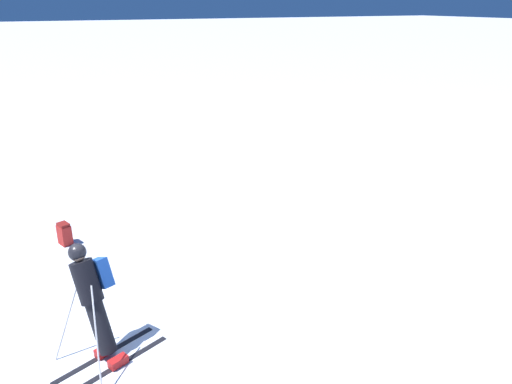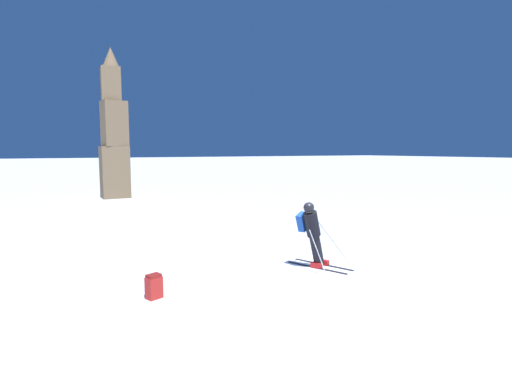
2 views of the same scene
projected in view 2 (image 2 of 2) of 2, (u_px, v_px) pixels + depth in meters
The scene contains 4 objects.
ground_plane at pixel (307, 269), 10.09m from camera, with size 300.00×300.00×0.00m, color white.
skier at pixel (312, 231), 9.93m from camera, with size 1.55×1.76×1.78m.
rock_pillar at pixel (114, 136), 24.61m from camera, with size 1.65×1.45×9.16m.
spare_backpack at pixel (154, 287), 8.06m from camera, with size 0.35×0.31×0.50m.
Camera 2 is at (-5.90, -7.96, 3.00)m, focal length 28.00 mm.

